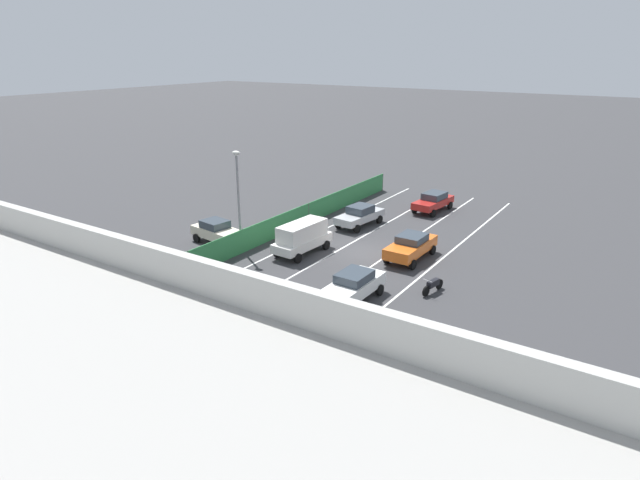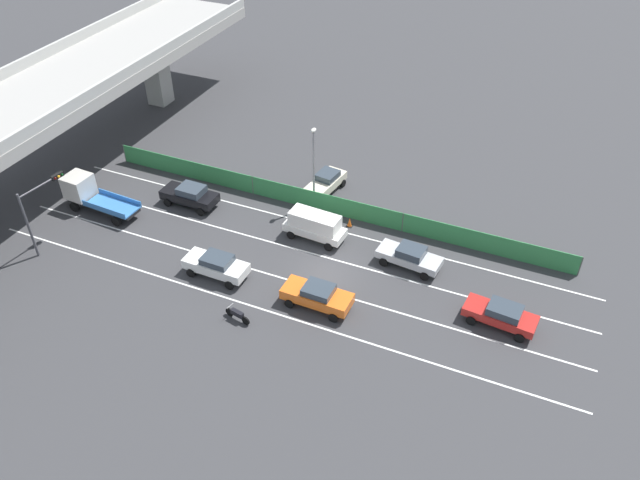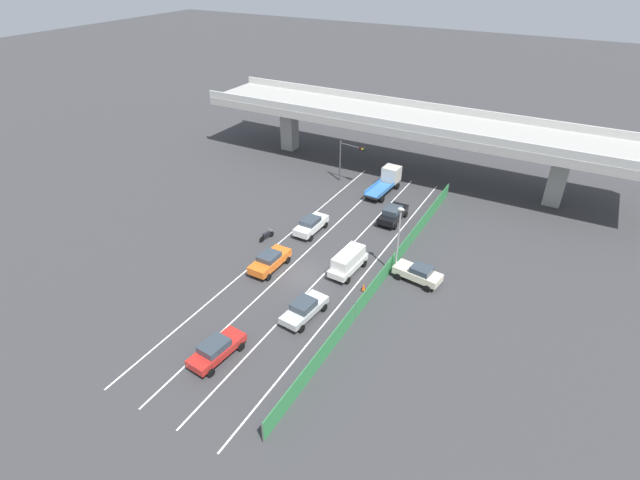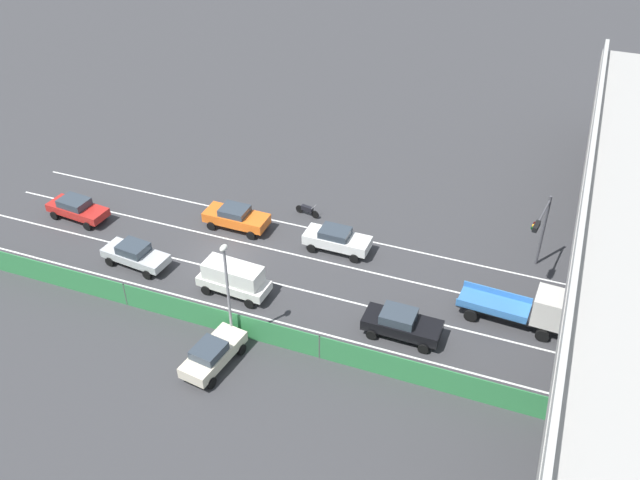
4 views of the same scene
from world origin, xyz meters
The scene contains 19 objects.
ground_plane centered at (0.00, 0.00, 0.00)m, with size 300.00×300.00×0.00m, color #38383A.
lane_line_left_edge centered at (-4.90, 3.09, 0.00)m, with size 0.14×42.17×0.01m, color silver.
lane_line_mid_left centered at (-1.63, 3.09, 0.00)m, with size 0.14×42.17×0.01m, color silver.
lane_line_mid_right centered at (1.63, 3.09, 0.00)m, with size 0.14×42.17×0.01m, color silver.
lane_line_right_edge centered at (4.90, 3.09, 0.00)m, with size 0.14×42.17×0.01m, color silver.
elevated_overpass centered at (0.00, 26.17, 6.58)m, with size 55.97×9.54×8.21m.
green_fence centered at (6.80, 3.09, 0.83)m, with size 0.10×38.27×1.65m.
car_sedan_black centered at (3.40, 13.24, 0.94)m, with size 2.09×4.58×1.73m.
car_van_white centered at (3.39, 2.42, 1.22)m, with size 2.16×4.66×2.15m.
car_sedan_silver centered at (3.12, -4.96, 0.88)m, with size 2.31×4.67×1.61m.
car_sedan_red centered at (-0.10, -11.93, 0.89)m, with size 2.28×4.67×1.59m.
car_taxi_orange centered at (-3.14, -0.66, 0.91)m, with size 2.09×4.63×1.65m.
car_hatchback_white centered at (-3.15, 6.91, 0.92)m, with size 1.99×4.54×1.66m.
flatbed_truck_blue centered at (-0.10, 20.20, 1.36)m, with size 2.46×6.31×2.67m.
motorcycle centered at (-6.38, 3.46, 0.46)m, with size 0.65×1.93×0.93m.
parked_sedan_cream centered at (9.46, 4.14, 0.91)m, with size 4.44×2.40×1.66m.
traffic_light centered at (-5.12, 19.64, 3.79)m, with size 3.81×0.84×5.29m.
street_lamp centered at (7.27, 4.21, 4.18)m, with size 0.60×0.36×6.84m.
traffic_cone centered at (5.81, 0.59, 0.34)m, with size 0.47×0.47×0.73m.
Camera 3 is at (18.78, -30.32, 25.84)m, focal length 26.99 mm.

